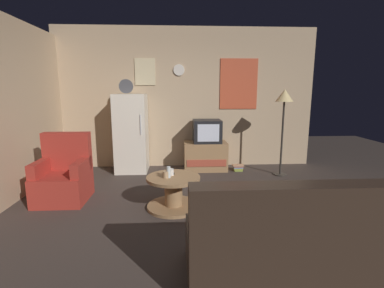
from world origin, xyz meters
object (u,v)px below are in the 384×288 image
at_px(coffee_table, 174,192).
at_px(remote_control, 169,174).
at_px(fridge, 131,133).
at_px(standing_lamp, 284,102).
at_px(wine_glass, 169,172).
at_px(couch, 290,245).
at_px(crt_tv, 207,131).
at_px(mug_ceramic_white, 171,172).
at_px(mug_ceramic_tan, 166,175).
at_px(armchair, 64,177).
at_px(tv_stand, 205,156).
at_px(book_stack, 238,168).

distance_m(coffee_table, remote_control, 0.26).
bearing_deg(fridge, standing_lamp, -8.69).
xyz_separation_m(wine_glass, couch, (1.04, -1.49, -0.20)).
bearing_deg(coffee_table, fridge, 114.18).
xyz_separation_m(crt_tv, standing_lamp, (1.34, -0.45, 0.58)).
xyz_separation_m(standing_lamp, wine_glass, (-2.05, -1.45, -0.84)).
bearing_deg(mug_ceramic_white, mug_ceramic_tan, -119.69).
xyz_separation_m(crt_tv, armchair, (-2.23, -1.47, -0.44)).
relative_size(armchair, couch, 0.56).
height_order(standing_lamp, armchair, standing_lamp).
relative_size(fridge, wine_glass, 11.80).
distance_m(standing_lamp, couch, 3.29).
distance_m(tv_stand, mug_ceramic_tan, 2.05).
bearing_deg(mug_ceramic_tan, fridge, 111.03).
distance_m(crt_tv, wine_glass, 2.05).
bearing_deg(remote_control, fridge, 111.74).
height_order(wine_glass, remote_control, wine_glass).
height_order(crt_tv, armchair, crt_tv).
height_order(fridge, standing_lamp, fridge).
xyz_separation_m(coffee_table, mug_ceramic_white, (-0.03, 0.06, 0.27)).
relative_size(crt_tv, wine_glass, 3.60).
height_order(tv_stand, coffee_table, tv_stand).
bearing_deg(coffee_table, mug_ceramic_white, 118.24).
bearing_deg(wine_glass, coffee_table, 35.74).
distance_m(standing_lamp, armchair, 3.86).
bearing_deg(fridge, wine_glass, -67.91).
relative_size(wine_glass, armchair, 0.16).
bearing_deg(coffee_table, armchair, 166.18).
relative_size(crt_tv, coffee_table, 0.75).
bearing_deg(book_stack, mug_ceramic_white, -127.75).
xyz_separation_m(remote_control, armchair, (-1.52, 0.29, -0.11)).
height_order(crt_tv, couch, crt_tv).
relative_size(coffee_table, remote_control, 4.80).
distance_m(fridge, couch, 3.86).
bearing_deg(coffee_table, crt_tv, 70.86).
relative_size(tv_stand, remote_control, 5.60).
bearing_deg(tv_stand, coffee_table, -108.33).
xyz_separation_m(remote_control, book_stack, (1.32, 1.62, -0.39)).
height_order(mug_ceramic_tan, book_stack, mug_ceramic_tan).
bearing_deg(wine_glass, book_stack, 53.33).
relative_size(tv_stand, couch, 0.49).
xyz_separation_m(standing_lamp, armchair, (-3.58, -1.02, -1.02)).
xyz_separation_m(fridge, armchair, (-0.76, -1.45, -0.42)).
height_order(standing_lamp, wine_glass, standing_lamp).
relative_size(fridge, armchair, 1.84).
bearing_deg(coffee_table, remote_control, 121.88).
bearing_deg(remote_control, standing_lamp, 30.61).
relative_size(fridge, remote_control, 11.80).
distance_m(coffee_table, couch, 1.83).
bearing_deg(mug_ceramic_tan, coffee_table, 28.80).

